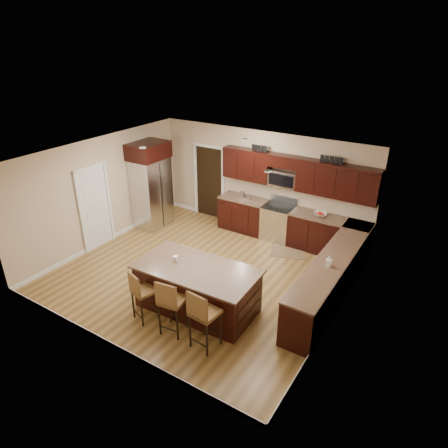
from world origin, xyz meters
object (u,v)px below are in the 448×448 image
Objects in this scene: stool_mid at (170,301)px; refrigerator at (151,185)px; stool_right at (202,314)px; range at (278,222)px; island at (197,290)px; stool_left at (141,291)px.

refrigerator is at bearing 127.27° from stool_mid.
stool_right is 0.49× the size of refrigerator.
range reaches higher than island.
stool_mid is at bearing -89.24° from island.
range is 4.36m from stool_mid.
stool_mid is (-0.01, -4.35, 0.23)m from range.
range reaches higher than stool_left.
stool_left is 0.92× the size of stool_mid.
refrigerator is (-3.97, 3.26, 0.48)m from stool_right.
stool_right reaches higher than island.
range is 0.99× the size of stool_mid.
stool_left is (-0.66, -0.84, 0.21)m from island.
stool_right is (0.68, -0.00, 0.02)m from stool_mid.
stool_mid is at bearing 17.13° from stool_left.
range is 3.51m from island.
refrigerator is (-3.29, 3.25, 0.50)m from stool_mid.
refrigerator reaches higher than stool_right.
range is at bearing 86.98° from island.
island is at bearing 84.88° from stool_mid.
stool_mid reaches higher than stool_left.
refrigerator reaches higher than stool_left.
stool_mid is at bearing -174.94° from stool_right.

